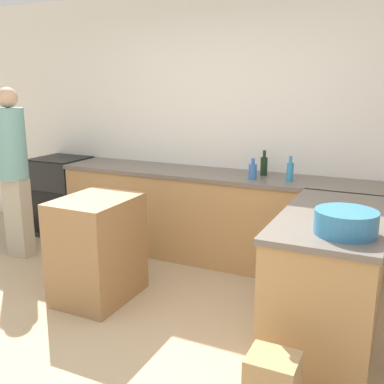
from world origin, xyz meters
TOP-DOWN VIEW (x-y plane):
  - ground_plane at (0.00, 0.00)m, footprint 14.00×14.00m
  - wall_back at (0.00, 2.23)m, footprint 8.00×0.06m
  - counter_back at (0.00, 1.90)m, footprint 3.30×0.63m
  - counter_peninsula at (1.30, 0.91)m, footprint 0.69×1.42m
  - range_oven at (-1.97, 1.90)m, footprint 0.63×0.61m
  - island_table at (-0.53, 0.68)m, footprint 0.55×0.70m
  - mixing_bowl at (1.42, 0.51)m, footprint 0.37×0.37m
  - water_bottle_blue at (0.44, 1.78)m, footprint 0.08×0.08m
  - dish_soap_bottle at (0.77, 1.85)m, footprint 0.06×0.06m
  - wine_bottle_dark at (0.49, 1.99)m, footprint 0.07×0.07m
  - person_by_range at (-1.86, 1.10)m, footprint 0.28×0.28m

SIDE VIEW (x-z plane):
  - ground_plane at x=0.00m, z-range 0.00..0.00m
  - island_table at x=-0.53m, z-range 0.00..0.87m
  - counter_back at x=0.00m, z-range 0.00..0.91m
  - counter_peninsula at x=1.30m, z-range 0.00..0.91m
  - range_oven at x=-1.97m, z-range 0.00..0.92m
  - person_by_range at x=-1.86m, z-range 0.09..1.83m
  - mixing_bowl at x=1.42m, z-range 0.91..1.05m
  - water_bottle_blue at x=0.44m, z-range 0.89..1.08m
  - dish_soap_bottle at x=0.77m, z-range 0.88..1.11m
  - wine_bottle_dark at x=0.49m, z-range 0.88..1.12m
  - wall_back at x=0.00m, z-range 0.00..2.70m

